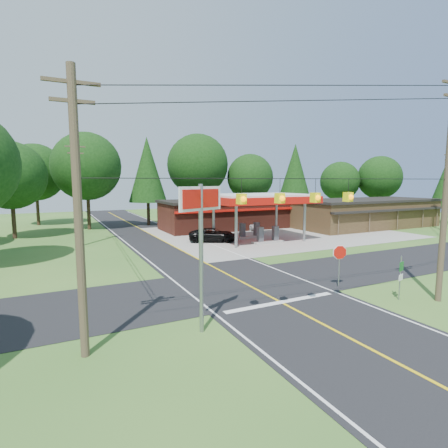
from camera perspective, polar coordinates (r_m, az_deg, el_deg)
name	(u,v)px	position (r m, az deg, el deg)	size (l,w,h in m)	color
ground	(246,284)	(21.45, 3.60, -9.80)	(120.00, 120.00, 0.00)	#316323
main_highway	(246,284)	(21.45, 3.60, -9.77)	(8.00, 120.00, 0.02)	black
cross_road	(246,284)	(21.45, 3.60, -9.76)	(70.00, 7.00, 0.02)	black
lane_center_yellow	(246,284)	(21.45, 3.60, -9.73)	(0.15, 110.00, 0.00)	yellow
gas_canopy	(259,200)	(36.38, 5.69, 3.92)	(10.60, 7.40, 4.88)	gray
convenience_store	(224,214)	(45.73, 0.06, 1.63)	(16.40, 7.55, 3.80)	#542118
strip_building	(366,213)	(51.23, 22.12, 1.69)	(20.40, 8.75, 3.80)	#3E2C19
utility_pole_near_right	(447,186)	(20.82, 32.57, 5.26)	(1.80, 0.30, 11.50)	#473828
utility_pole_near_left	(78,211)	(12.83, -22.72, 2.02)	(1.80, 0.30, 10.00)	#473828
utility_pole_far_left	(77,192)	(35.85, -22.82, 4.86)	(1.80, 0.30, 10.00)	#473828
utility_pole_far_right	(446,189)	(51.78, 32.55, 4.80)	(1.80, 0.30, 10.00)	#473828
utility_pole_north	(80,192)	(52.92, -22.39, 4.91)	(0.30, 0.30, 9.50)	#473828
overhead_beacons	(298,181)	(15.01, 12.03, 6.92)	(17.04, 2.04, 1.03)	black
treeline_backdrop	(152,170)	(43.25, -11.64, 8.57)	(70.27, 51.59, 13.30)	#332316
suv_car	(213,235)	(35.93, -1.76, -1.81)	(5.01, 5.01, 1.39)	black
sedan_car	(245,224)	(45.06, 3.46, -0.02)	(4.14, 4.14, 1.41)	silver
big_stop_sign	(201,225)	(13.93, -3.78, -0.20)	(2.12, 0.95, 6.09)	gray
octagonal_stop_sign	(340,256)	(21.34, 18.37, -4.95)	(0.85, 0.31, 2.55)	gray
route_sign_post	(401,274)	(20.51, 26.90, -7.28)	(0.47, 0.17, 2.35)	gray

